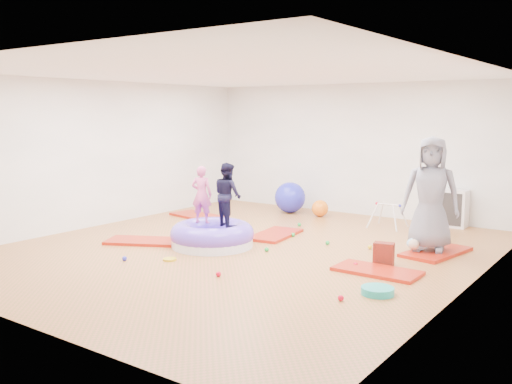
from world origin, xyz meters
The scene contains 19 objects.
room centered at (0.00, 0.00, 1.40)m, with size 7.01×8.01×2.81m.
gym_mat_front_left centered at (-1.70, -0.63, 0.03)m, with size 1.21×0.60×0.05m, color #A82B18.
gym_mat_mid_left centered at (-2.53, 1.71, 0.03)m, with size 1.20×0.60×0.05m, color #A82B18.
gym_mat_center_back centered at (-0.16, 1.11, 0.02)m, with size 1.19×0.60×0.05m, color #A82B18.
gym_mat_right centered at (2.29, -0.03, 0.02)m, with size 1.17×0.58×0.05m, color #A82B18.
gym_mat_rear_right centered at (2.61, 1.50, 0.03)m, with size 1.25×0.63×0.05m, color #A82B18.
inflatable_cushion centered at (-0.56, -0.16, 0.17)m, with size 1.38×1.38×0.44m.
child_pink centered at (-0.85, -0.07, 0.88)m, with size 0.35×0.23×0.96m, color #D2518D.
child_navy centered at (-0.32, -0.04, 0.92)m, with size 0.51×0.39×1.04m, color black.
adult_caregiver centered at (2.50, 1.47, 0.94)m, with size 0.87×0.57×1.78m, color slate.
infant centered at (2.37, 1.30, 0.16)m, with size 0.34×0.35×0.20m.
ball_pit_balls centered at (0.56, 0.15, 0.04)m, with size 3.70×3.81×0.07m.
exercise_ball_blue centered at (-1.22, 3.29, 0.34)m, with size 0.68×0.68×0.68m, color #2528C9.
exercise_ball_orange centered at (-0.45, 3.26, 0.18)m, with size 0.35×0.35×0.35m, color orange.
infant_play_gym centered at (1.22, 2.89, 0.32)m, with size 0.63×0.59×0.48m.
cube_shelf centered at (2.07, 3.79, 0.36)m, with size 0.73×0.36×0.73m.
balance_disc centered at (2.69, -0.92, 0.04)m, with size 0.40×0.40×0.09m, color teal.
backpack centered at (2.20, 0.40, 0.16)m, with size 0.29×0.18×0.33m, color #B52410.
yellow_toy centered at (-0.50, -1.22, 0.02)m, with size 0.21×0.21×0.03m, color gold.
Camera 1 is at (5.37, -7.22, 2.20)m, focal length 40.00 mm.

